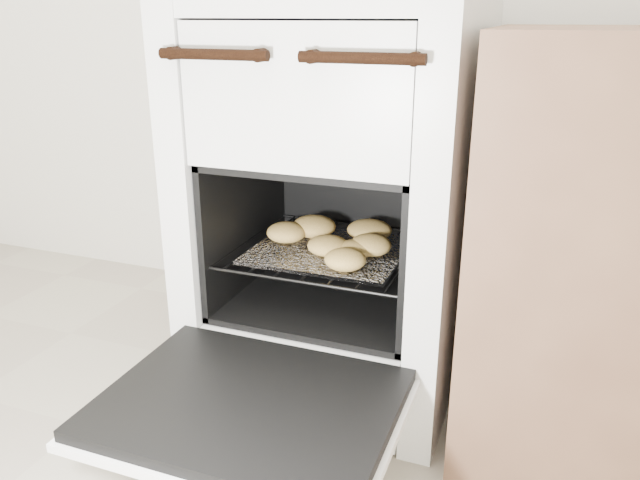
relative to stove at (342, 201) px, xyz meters
The scene contains 5 objects.
stove is the anchor object (origin of this frame).
oven_door 0.58m from the stove, 90.00° to the right, with size 0.56×0.43×0.04m.
oven_rack 0.12m from the stove, 90.00° to the right, with size 0.45×0.43×0.01m.
foil_sheet 0.13m from the stove, 90.00° to the right, with size 0.35×0.31×0.01m, color white.
baked_rolls 0.11m from the stove, 78.61° to the right, with size 0.35×0.33×0.05m.
Camera 1 is at (0.62, -0.24, 0.90)m, focal length 35.00 mm.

